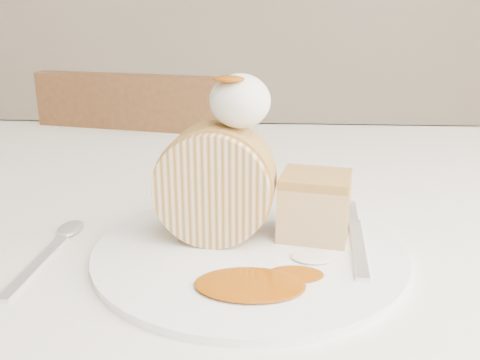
{
  "coord_description": "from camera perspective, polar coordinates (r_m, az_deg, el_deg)",
  "views": [
    {
      "loc": [
        -0.04,
        -0.42,
        0.99
      ],
      "look_at": [
        -0.07,
        0.06,
        0.82
      ],
      "focal_mm": 40.0,
      "sensor_mm": 36.0,
      "label": 1
    }
  ],
  "objects": [
    {
      "name": "caramel_drizzle",
      "position": [
        0.49,
        -1.2,
        11.46
      ],
      "size": [
        0.03,
        0.02,
        0.01
      ],
      "primitive_type": "ellipsoid",
      "color": "#903F06",
      "rests_on": "whipped_cream"
    },
    {
      "name": "roulade_slice",
      "position": [
        0.53,
        -2.67,
        -0.46
      ],
      "size": [
        0.12,
        0.07,
        0.11
      ],
      "primitive_type": "cylinder",
      "rotation": [
        1.57,
        0.0,
        -0.07
      ],
      "color": "beige",
      "rests_on": "plate"
    },
    {
      "name": "plate",
      "position": [
        0.53,
        1.03,
        -7.51
      ],
      "size": [
        0.36,
        0.36,
        0.01
      ],
      "primitive_type": "cylinder",
      "rotation": [
        0.0,
        0.0,
        -0.2
      ],
      "color": "white",
      "rests_on": "table"
    },
    {
      "name": "cake_chunk",
      "position": [
        0.55,
        7.94,
        -3.13
      ],
      "size": [
        0.08,
        0.07,
        0.06
      ],
      "primitive_type": "cube",
      "rotation": [
        0.0,
        0.0,
        -0.2
      ],
      "color": "#AF8442",
      "rests_on": "plate"
    },
    {
      "name": "chair_far",
      "position": [
        1.24,
        -8.3,
        -5.42
      ],
      "size": [
        0.47,
        0.47,
        0.85
      ],
      "rotation": [
        0.0,
        0.0,
        2.95
      ],
      "color": "brown",
      "rests_on": "ground"
    },
    {
      "name": "whipped_cream",
      "position": [
        0.51,
        -0.01,
        8.42
      ],
      "size": [
        0.06,
        0.06,
        0.05
      ],
      "primitive_type": "ellipsoid",
      "color": "silver",
      "rests_on": "roulade_slice"
    },
    {
      "name": "table",
      "position": [
        0.71,
        6.3,
        -9.09
      ],
      "size": [
        1.4,
        0.9,
        0.75
      ],
      "color": "white",
      "rests_on": "ground"
    },
    {
      "name": "caramel_pool",
      "position": [
        0.46,
        1.06,
        -11.06
      ],
      "size": [
        0.1,
        0.08,
        0.0
      ],
      "primitive_type": null,
      "rotation": [
        0.0,
        0.0,
        -0.2
      ],
      "color": "#903F06",
      "rests_on": "plate"
    },
    {
      "name": "spoon",
      "position": [
        0.54,
        -20.92,
        -8.52
      ],
      "size": [
        0.03,
        0.16,
        0.0
      ],
      "primitive_type": "cube",
      "rotation": [
        0.0,
        0.0,
        -0.03
      ],
      "color": "silver",
      "rests_on": "table"
    },
    {
      "name": "fork",
      "position": [
        0.53,
        12.49,
        -7.03
      ],
      "size": [
        0.04,
        0.18,
        0.0
      ],
      "primitive_type": "cube",
      "rotation": [
        0.0,
        0.0,
        -0.09
      ],
      "color": "silver",
      "rests_on": "plate"
    }
  ]
}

